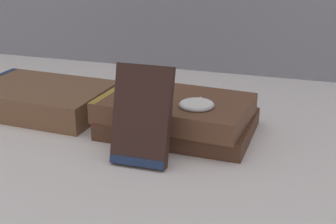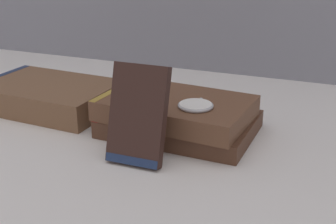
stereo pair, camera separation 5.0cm
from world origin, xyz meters
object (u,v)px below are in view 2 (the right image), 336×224
at_px(book_side_left, 46,95).
at_px(reading_glasses, 186,99).
at_px(book_leaning_front, 138,118).
at_px(book_flat_top, 173,108).
at_px(book_flat_bottom, 177,123).
at_px(pocket_watch, 196,105).

distance_m(book_side_left, reading_glasses, 0.27).
relative_size(book_leaning_front, reading_glasses, 1.18).
bearing_deg(book_side_left, book_leaning_front, -24.91).
xyz_separation_m(book_flat_top, book_leaning_front, (-0.01, -0.11, 0.02)).
distance_m(book_flat_top, reading_glasses, 0.17).
height_order(book_side_left, book_leaning_front, book_leaning_front).
height_order(book_flat_bottom, reading_glasses, book_flat_bottom).
bearing_deg(book_side_left, book_flat_bottom, -0.45).
relative_size(book_flat_bottom, book_flat_top, 0.99).
height_order(book_flat_top, reading_glasses, book_flat_top).
bearing_deg(book_flat_top, book_leaning_front, -90.59).
relative_size(pocket_watch, reading_glasses, 0.48).
xyz_separation_m(book_flat_bottom, pocket_watch, (0.04, -0.04, 0.05)).
xyz_separation_m(book_leaning_front, reading_glasses, (-0.02, 0.27, -0.06)).
bearing_deg(book_flat_top, pocket_watch, -24.37).
relative_size(book_flat_top, book_leaning_front, 1.75).
height_order(book_flat_bottom, book_side_left, book_side_left).
bearing_deg(pocket_watch, book_flat_bottom, 140.79).
relative_size(book_flat_top, book_side_left, 0.97).
xyz_separation_m(book_flat_top, pocket_watch, (0.05, -0.03, 0.02)).
relative_size(book_leaning_front, pocket_watch, 2.44).
height_order(book_flat_top, book_side_left, book_flat_top).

